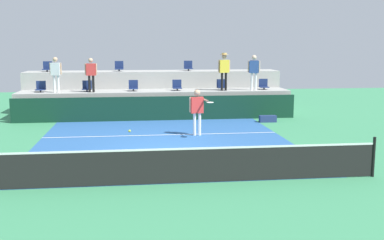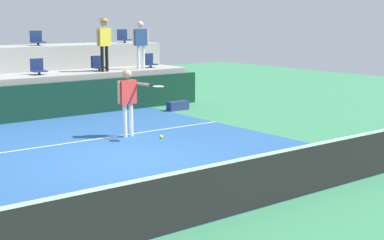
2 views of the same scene
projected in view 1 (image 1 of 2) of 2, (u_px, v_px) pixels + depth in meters
ground_plane at (166, 149)px, 15.63m from camera, size 40.00×40.00×0.00m
court_inner_paint at (164, 143)px, 16.61m from camera, size 9.00×10.00×0.01m
court_service_line at (162, 135)px, 17.98m from camera, size 9.00×0.06×0.00m
tennis_net at (177, 164)px, 11.64m from camera, size 10.48×0.08×1.07m
sponsor_backboard at (157, 108)px, 21.42m from camera, size 13.00×0.16×1.10m
seating_tier_lower at (156, 103)px, 22.68m from camera, size 13.00×1.80×1.25m
seating_tier_upper at (154, 91)px, 24.38m from camera, size 13.00×1.80×2.10m
stadium_chair_lower_far_left at (41, 88)px, 21.82m from camera, size 0.44×0.40×0.52m
stadium_chair_lower_left at (87, 87)px, 22.09m from camera, size 0.44×0.40×0.52m
stadium_chair_lower_mid_left at (133, 86)px, 22.35m from camera, size 0.44×0.40×0.52m
stadium_chair_lower_mid_right at (177, 86)px, 22.61m from camera, size 0.44×0.40×0.52m
stadium_chair_lower_right at (221, 86)px, 22.88m from camera, size 0.44×0.40×0.52m
stadium_chair_lower_far_right at (264, 85)px, 23.14m from camera, size 0.44×0.40×0.52m
stadium_chair_upper_far_left at (47, 67)px, 23.45m from camera, size 0.44×0.40×0.52m
stadium_chair_upper_left at (119, 67)px, 23.89m from camera, size 0.44×0.40×0.52m
stadium_chair_upper_right at (188, 67)px, 24.33m from camera, size 0.44×0.40×0.52m
stadium_chair_upper_far_right at (254, 66)px, 24.77m from camera, size 0.44×0.40×0.52m
tennis_player at (198, 107)px, 17.72m from camera, size 0.80×1.20×1.77m
spectator_in_white at (56, 71)px, 21.42m from camera, size 0.58×0.28×1.64m
spectator_in_grey at (91, 72)px, 21.62m from camera, size 0.56×0.21×1.59m
spectator_with_hat at (224, 67)px, 22.36m from camera, size 0.61×0.49×1.82m
spectator_leaning_on_rail at (254, 69)px, 22.56m from camera, size 0.60×0.27×1.70m
tennis_ball at (129, 131)px, 12.36m from camera, size 0.07×0.07×0.07m
equipment_bag at (268, 119)px, 20.96m from camera, size 0.76×0.28×0.30m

